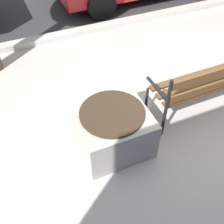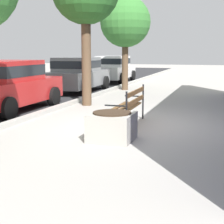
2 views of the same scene
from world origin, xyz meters
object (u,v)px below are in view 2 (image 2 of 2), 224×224
object	(u,v)px
park_bench	(129,104)
parked_car_white	(114,68)
street_tree_far_corner	(125,22)
concrete_planter	(112,126)
parked_car_red	(8,84)
parked_car_grey	(78,73)

from	to	relation	value
park_bench	parked_car_white	distance (m)	12.32
street_tree_far_corner	concrete_planter	bearing A→B (deg)	-165.79
concrete_planter	parked_car_red	size ratio (longest dim) A/B	0.21
parked_car_red	park_bench	bearing A→B (deg)	-101.68
park_bench	parked_car_grey	size ratio (longest dim) A/B	0.44
park_bench	parked_car_grey	bearing A→B (deg)	33.38
concrete_planter	parked_car_grey	xyz separation A→B (m)	(7.83, 4.17, 0.54)
parked_car_red	street_tree_far_corner	bearing A→B (deg)	-14.99
concrete_planter	parked_car_grey	distance (m)	8.89
park_bench	parked_car_red	distance (m)	4.21
street_tree_far_corner	parked_car_red	bearing A→B (deg)	165.01
park_bench	street_tree_far_corner	world-z (taller)	street_tree_far_corner
parked_car_grey	park_bench	bearing A→B (deg)	-146.62
street_tree_far_corner	parked_car_white	bearing A→B (deg)	24.96
street_tree_far_corner	parked_car_grey	distance (m)	3.28
street_tree_far_corner	park_bench	bearing A→B (deg)	-163.41
park_bench	concrete_planter	size ratio (longest dim) A/B	2.05
parked_car_red	parked_car_white	bearing A→B (deg)	0.00
parked_car_grey	parked_car_white	distance (m)	5.36
concrete_planter	parked_car_grey	size ratio (longest dim) A/B	0.21
parked_car_red	parked_car_white	size ratio (longest dim) A/B	1.00
park_bench	parked_car_red	size ratio (longest dim) A/B	0.44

